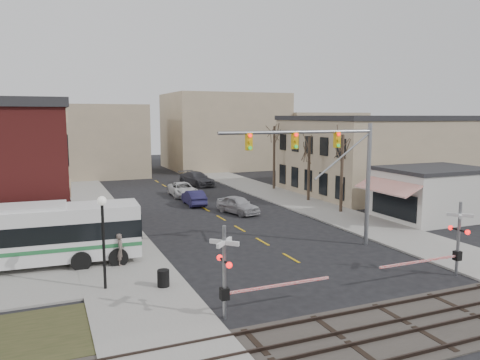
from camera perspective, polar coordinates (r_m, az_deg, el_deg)
name	(u,v)px	position (r m, az deg, el deg)	size (l,w,h in m)	color
ground	(308,268)	(26.93, 8.33, -10.58)	(160.00, 160.00, 0.00)	black
sidewalk_west	(95,213)	(42.83, -17.24, -3.85)	(5.00, 60.00, 0.12)	gray
sidewalk_east	(287,198)	(48.38, 5.77, -2.23)	(5.00, 60.00, 0.12)	gray
ballast_strip	(411,326)	(20.96, 20.16, -16.39)	(160.00, 5.00, 0.06)	#332D28
rail_tracks	(411,324)	(20.92, 20.17, -16.16)	(160.00, 3.91, 0.14)	#2D231E
tan_building	(386,154)	(54.90, 17.39, 3.07)	(20.30, 15.30, 8.50)	gray
awning_shop	(433,193)	(41.57, 22.43, -1.49)	(9.74, 6.20, 4.30)	beige
tree_east_a	(342,173)	(41.66, 12.30, 0.79)	(0.28, 0.28, 6.75)	#382B21
tree_east_b	(309,169)	(46.84, 8.39, 1.37)	(0.28, 0.28, 6.30)	#382B21
tree_east_c	(274,158)	(53.86, 4.18, 2.74)	(0.28, 0.28, 7.20)	#382B21
transit_bus	(16,236)	(28.63, -25.60, -6.17)	(13.37, 3.63, 3.41)	silver
traffic_signal_mast	(331,159)	(29.69, 11.09, 2.47)	(10.53, 0.30, 8.00)	gray
rr_crossing_west	(234,272)	(19.92, -0.75, -11.19)	(5.60, 1.36, 4.00)	gray
rr_crossing_east	(452,241)	(27.13, 24.46, -6.74)	(5.60, 1.36, 4.00)	gray
street_lamp	(103,223)	(23.38, -16.38, -5.10)	(0.44, 0.44, 4.56)	black
trash_bin	(163,278)	(23.81, -9.33, -11.72)	(0.60, 0.60, 0.83)	black
car_a	(238,205)	(40.87, -0.28, -3.04)	(1.81, 4.49, 1.53)	#9C9CA0
car_b	(194,198)	(44.90, -5.64, -2.15)	(1.52, 4.36, 1.44)	#1A173B
car_c	(183,189)	(49.93, -7.00, -1.15)	(2.42, 5.26, 1.46)	silver
car_d	(197,179)	(57.50, -5.28, 0.15)	(2.33, 5.73, 1.66)	#44444A
pedestrian_near	(120,249)	(27.36, -14.38, -8.19)	(0.66, 0.43, 1.81)	#62554E
pedestrian_far	(95,238)	(30.37, -17.21, -6.75)	(0.86, 0.67, 1.77)	#302E51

